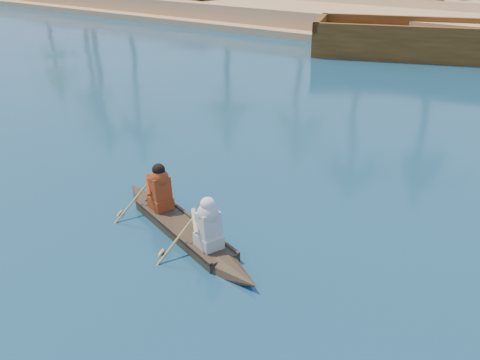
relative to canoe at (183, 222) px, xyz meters
The scene contains 3 objects.
canoe is the anchor object (origin of this frame).
barge_left 32.84m from the canoe, 133.64° to the left, with size 13.17×6.12×2.11m.
barge_mid 18.82m from the canoe, 94.08° to the left, with size 11.35×7.16×1.80m.
Camera 1 is at (3.60, -3.04, 4.91)m, focal length 40.00 mm.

